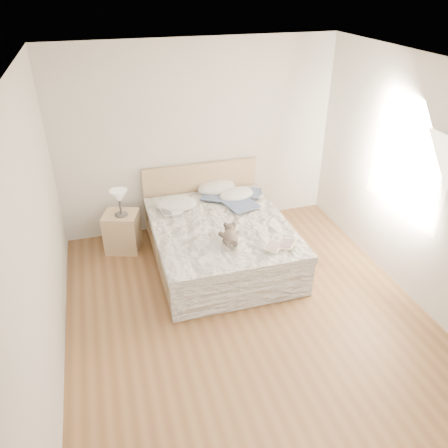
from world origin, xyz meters
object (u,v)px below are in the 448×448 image
Objects in this scene: table_lamp at (119,198)px; photo_book at (172,212)px; bed at (219,239)px; teddy_bear at (230,241)px; nightstand at (122,232)px; childrens_book at (280,246)px.

photo_book is at bearing -20.60° from table_lamp.
bed is 6.66× the size of teddy_bear.
childrens_book is at bearing -39.86° from nightstand.
nightstand is 0.81m from photo_book.
table_lamp is (-1.20, 0.58, 0.52)m from bed.
table_lamp is at bearing 145.76° from teddy_bear.
childrens_book is at bearing -52.54° from photo_book.
photo_book and childrens_book have the same top height.
photo_book is at bearing -22.98° from nightstand.
teddy_bear is (-0.54, 0.24, 0.02)m from childrens_book.
nightstand is at bearing 153.23° from bed.
table_lamp reaches higher than nightstand.
bed is 1.03m from childrens_book.
childrens_book reaches higher than nightstand.
childrens_book is (1.06, -1.16, 0.00)m from photo_book.
photo_book is 0.90× the size of teddy_bear.
photo_book is 1.58m from childrens_book.
photo_book is 0.82× the size of childrens_book.
nightstand is at bearing -179.99° from childrens_book.
bed is 1.37m from nightstand.
childrens_book is at bearing -12.92° from teddy_bear.
bed is 0.69m from teddy_bear.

